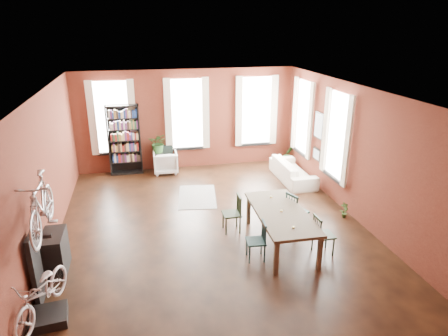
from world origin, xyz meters
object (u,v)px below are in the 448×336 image
object	(u,v)px
dining_chair_a	(256,241)
plant_stand	(159,162)
dining_chair_b	(232,214)
bookshelf	(124,140)
white_armchair	(165,161)
bike_trainer	(49,317)
dining_table	(280,228)
cream_sofa	(293,167)
bicycle_floor	(38,273)
dining_chair_d	(297,211)
console_table	(55,253)
dining_chair_c	(324,235)

from	to	relation	value
dining_chair_a	plant_stand	xyz separation A→B (m)	(-1.58, 5.62, -0.10)
dining_chair_b	bookshelf	xyz separation A→B (m)	(-2.39, 4.38, 0.67)
white_armchair	bike_trainer	size ratio (longest dim) A/B	1.37
bike_trainer	bookshelf	bearing A→B (deg)	80.00
dining_table	bike_trainer	bearing A→B (deg)	-160.21
white_armchair	dining_table	bearing A→B (deg)	113.60
cream_sofa	bicycle_floor	size ratio (longest dim) A/B	1.34
bike_trainer	plant_stand	world-z (taller)	plant_stand
dining_table	dining_chair_d	world-z (taller)	dining_chair_d
dining_chair_d	plant_stand	bearing A→B (deg)	9.58
dining_chair_a	white_armchair	size ratio (longest dim) A/B	1.06
dining_table	dining_chair_b	xyz separation A→B (m)	(-0.89, 0.80, 0.04)
dining_chair_b	cream_sofa	world-z (taller)	dining_chair_b
white_armchair	console_table	xyz separation A→B (m)	(-2.50, -5.00, 0.02)
dining_chair_d	dining_table	bearing A→B (deg)	111.39
dining_chair_b	white_armchair	size ratio (longest dim) A/B	1.13
dining_chair_a	dining_chair_b	xyz separation A→B (m)	(-0.21, 1.24, 0.03)
plant_stand	dining_chair_b	bearing A→B (deg)	-72.65
dining_table	dining_chair_c	size ratio (longest dim) A/B	2.69
dining_chair_b	dining_chair_d	size ratio (longest dim) A/B	0.95
dining_chair_d	bicycle_floor	xyz separation A→B (m)	(-5.09, -2.07, 0.49)
dining_table	white_armchair	xyz separation A→B (m)	(-2.07, 4.98, -0.01)
dining_chair_a	bike_trainer	world-z (taller)	dining_chair_a
dining_chair_c	bike_trainer	distance (m)	5.30
dining_chair_b	plant_stand	bearing A→B (deg)	-161.75
console_table	plant_stand	xyz separation A→B (m)	(2.30, 5.20, -0.10)
dining_chair_c	dining_chair_d	xyz separation A→B (m)	(-0.15, 1.10, 0.03)
dining_table	bookshelf	size ratio (longest dim) A/B	1.04
dining_table	plant_stand	size ratio (longest dim) A/B	3.78
white_armchair	plant_stand	distance (m)	0.29
plant_stand	dining_table	bearing A→B (deg)	-66.47
dining_chair_c	white_armchair	world-z (taller)	dining_chair_c
plant_stand	bicycle_floor	xyz separation A→B (m)	(-2.23, -6.68, 0.64)
bike_trainer	plant_stand	xyz separation A→B (m)	(2.20, 6.66, 0.22)
white_armchair	bike_trainer	bearing A→B (deg)	70.76
white_armchair	console_table	distance (m)	5.58
dining_table	dining_chair_b	distance (m)	1.20
dining_chair_a	dining_chair_d	bearing A→B (deg)	133.57
bookshelf	dining_chair_b	bearing A→B (deg)	-61.37
dining_chair_d	plant_stand	world-z (taller)	dining_chair_d
dining_table	dining_chair_a	xyz separation A→B (m)	(-0.68, -0.43, 0.02)
dining_chair_a	plant_stand	distance (m)	5.84
dining_chair_d	bookshelf	distance (m)	6.07
dining_chair_c	dining_chair_a	bearing A→B (deg)	85.24
dining_chair_b	bicycle_floor	bearing A→B (deg)	-56.49
bookshelf	white_armchair	distance (m)	1.43
plant_stand	bicycle_floor	size ratio (longest dim) A/B	0.39
dining_chair_b	bike_trainer	bearing A→B (deg)	-56.53
dining_chair_b	plant_stand	world-z (taller)	dining_chair_b
cream_sofa	bike_trainer	xyz separation A→B (m)	(-6.12, -4.96, -0.33)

